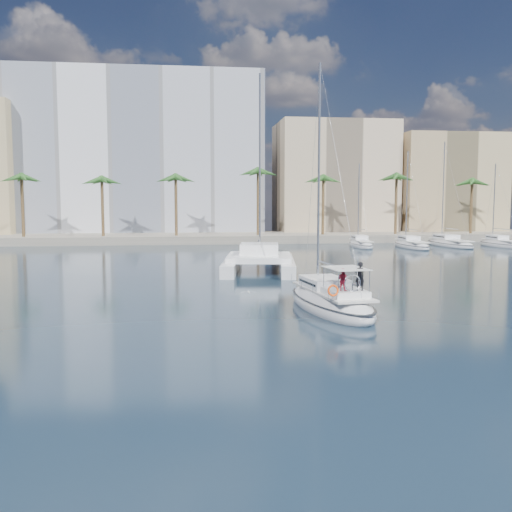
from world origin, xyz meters
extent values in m
plane|color=black|center=(0.00, 0.00, 0.00)|extent=(160.00, 160.00, 0.00)
cube|color=gray|center=(0.00, 61.00, 0.60)|extent=(120.00, 14.00, 1.20)
cube|color=white|center=(-12.00, 73.00, 14.00)|extent=(42.00, 16.00, 28.00)
cube|color=beige|center=(22.00, 70.00, 10.00)|extent=(20.00, 14.00, 20.00)
cube|color=tan|center=(42.00, 68.00, 9.00)|extent=(18.00, 12.00, 18.00)
cylinder|color=brown|center=(0.00, 57.00, 5.25)|extent=(0.44, 0.44, 10.50)
sphere|color=#285720|center=(0.00, 57.00, 10.50)|extent=(3.60, 3.60, 3.60)
cylinder|color=brown|center=(34.00, 57.00, 5.25)|extent=(0.44, 0.44, 10.50)
sphere|color=#285720|center=(34.00, 57.00, 10.50)|extent=(3.60, 3.60, 3.60)
ellipsoid|color=silver|center=(4.31, 3.00, 0.32)|extent=(4.53, 10.68, 2.15)
ellipsoid|color=black|center=(4.31, 3.00, 0.62)|extent=(4.57, 10.78, 0.18)
cube|color=silver|center=(4.33, 2.80, 1.13)|extent=(3.27, 7.99, 0.12)
cube|color=white|center=(4.19, 3.99, 1.49)|extent=(2.61, 3.63, 0.60)
cube|color=black|center=(4.19, 3.99, 1.51)|extent=(2.58, 3.24, 0.14)
cylinder|color=#B7BABF|center=(4.04, 5.18, 7.98)|extent=(0.15, 0.15, 13.58)
cylinder|color=#B7BABF|center=(4.30, 3.10, 2.69)|extent=(0.62, 4.16, 0.11)
cube|color=white|center=(4.57, 0.83, 1.37)|extent=(2.26, 2.81, 0.36)
cube|color=silver|center=(4.59, 0.73, 2.74)|extent=(2.26, 2.81, 0.04)
torus|color=silver|center=(4.70, -0.16, 2.04)|extent=(0.96, 0.17, 0.96)
torus|color=#FF4E0D|center=(3.49, -0.71, 1.74)|extent=(0.65, 0.27, 0.64)
imported|color=black|center=(5.21, 0.24, 2.34)|extent=(0.66, 0.51, 1.59)
imported|color=#AA1A2D|center=(4.29, 0.35, 2.17)|extent=(0.75, 0.75, 1.23)
cube|color=silver|center=(0.04, 22.59, 0.55)|extent=(3.05, 12.56, 1.10)
cube|color=silver|center=(5.04, 21.83, 0.55)|extent=(3.05, 12.56, 1.10)
cube|color=white|center=(2.45, 21.59, 1.30)|extent=(6.62, 7.65, 0.50)
cube|color=white|center=(2.54, 22.21, 2.00)|extent=(3.96, 4.23, 1.00)
cube|color=black|center=(2.54, 22.21, 2.05)|extent=(3.91, 3.73, 0.18)
cylinder|color=#B7BABF|center=(2.82, 24.07, 9.84)|extent=(0.18, 0.18, 16.69)
ellipsoid|color=silver|center=(-0.28, 5.70, 0.70)|extent=(0.20, 0.38, 0.18)
sphere|color=silver|center=(-0.28, 5.88, 0.72)|extent=(0.10, 0.10, 0.10)
cube|color=gray|center=(-0.55, 5.70, 0.73)|extent=(0.44, 0.16, 0.10)
cube|color=gray|center=(0.00, 5.70, 0.73)|extent=(0.44, 0.16, 0.10)
camera|label=1|loc=(-4.15, -29.55, 6.45)|focal=40.00mm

